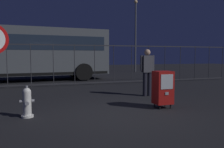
# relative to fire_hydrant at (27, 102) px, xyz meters

# --- Properties ---
(ground_plane) EXTENTS (60.00, 60.00, 0.00)m
(ground_plane) POSITION_rel_fire_hydrant_xyz_m (2.06, -0.41, -0.35)
(ground_plane) COLOR black
(fire_hydrant) EXTENTS (0.33, 0.31, 0.75)m
(fire_hydrant) POSITION_rel_fire_hydrant_xyz_m (0.00, 0.00, 0.00)
(fire_hydrant) COLOR silver
(fire_hydrant) RESTS_ON ground_plane
(newspaper_box_primary) EXTENTS (0.48, 0.42, 1.02)m
(newspaper_box_primary) POSITION_rel_fire_hydrant_xyz_m (3.52, -0.17, 0.22)
(newspaper_box_primary) COLOR black
(newspaper_box_primary) RESTS_ON ground_plane
(pedestrian) EXTENTS (0.55, 0.22, 1.67)m
(pedestrian) POSITION_rel_fire_hydrant_xyz_m (4.00, 1.72, 0.60)
(pedestrian) COLOR black
(pedestrian) RESTS_ON ground_plane
(fence_barrier) EXTENTS (18.03, 0.04, 2.00)m
(fence_barrier) POSITION_rel_fire_hydrant_xyz_m (2.06, 5.54, 0.67)
(fence_barrier) COLOR #2D2D33
(fence_barrier) RESTS_ON ground_plane
(bus_near) EXTENTS (10.64, 3.34, 3.00)m
(bus_near) POSITION_rel_fire_hydrant_xyz_m (-0.81, 8.54, 1.36)
(bus_near) COLOR #4C5156
(bus_near) RESTS_ON ground_plane
(street_light_near_right) EXTENTS (0.32, 0.32, 6.36)m
(street_light_near_right) POSITION_rel_fire_hydrant_xyz_m (8.92, 13.52, 3.38)
(street_light_near_right) COLOR #4C4F54
(street_light_near_right) RESTS_ON ground_plane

